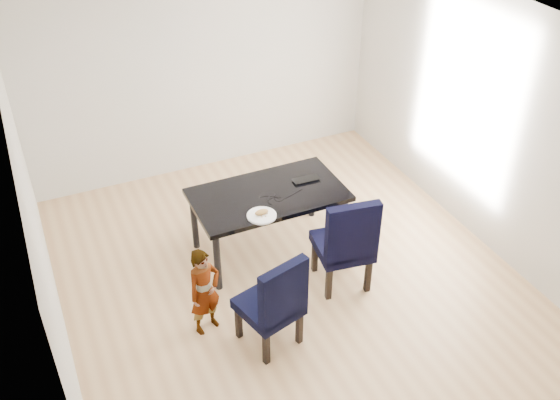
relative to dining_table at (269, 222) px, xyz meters
name	(u,v)px	position (x,y,z in m)	size (l,w,h in m)	color
floor	(288,276)	(0.00, -0.50, -0.38)	(4.50, 5.00, 0.01)	tan
ceiling	(290,24)	(0.00, -0.50, 2.33)	(4.50, 5.00, 0.01)	white
wall_back	(203,69)	(0.00, 2.00, 0.98)	(4.50, 0.01, 2.70)	silver
wall_front	(457,358)	(0.00, -3.00, 0.98)	(4.50, 0.01, 2.70)	white
wall_left	(37,228)	(-2.25, -0.50, 0.98)	(0.01, 5.00, 2.70)	silver
wall_right	(482,120)	(2.25, -0.50, 0.98)	(0.01, 5.00, 2.70)	white
dining_table	(269,222)	(0.00, 0.00, 0.00)	(1.60, 0.90, 0.75)	black
chair_left	(268,299)	(-0.53, -1.22, 0.14)	(0.49, 0.51, 1.02)	black
chair_right	(343,238)	(0.47, -0.78, 0.18)	(0.53, 0.55, 1.10)	black
child	(205,291)	(-1.01, -0.84, 0.09)	(0.34, 0.22, 0.92)	#F04B14
plate	(262,216)	(-0.22, -0.35, 0.38)	(0.30, 0.30, 0.02)	white
sandwich	(262,212)	(-0.22, -0.34, 0.42)	(0.14, 0.07, 0.06)	olive
laptop	(305,178)	(0.47, 0.09, 0.39)	(0.30, 0.19, 0.02)	black
cable_tangle	(275,200)	(0.01, -0.16, 0.38)	(0.16, 0.16, 0.01)	black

